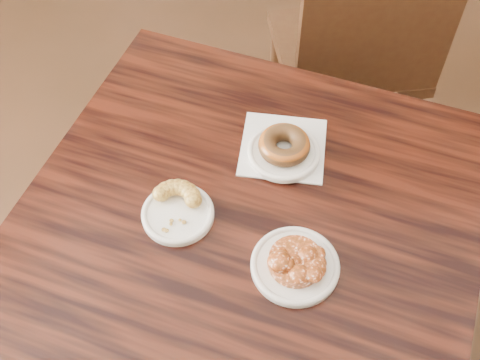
# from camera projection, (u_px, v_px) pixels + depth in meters

# --- Properties ---
(cafe_table) EXTENTS (1.12, 1.12, 0.75)m
(cafe_table) POSITION_uv_depth(u_px,v_px,m) (246.00, 302.00, 1.48)
(cafe_table) COLOR black
(cafe_table) RESTS_ON floor
(chair_far) EXTENTS (0.56, 0.56, 0.90)m
(chair_far) POSITION_uv_depth(u_px,v_px,m) (346.00, 52.00, 1.91)
(chair_far) COLOR black
(chair_far) RESTS_ON floor
(napkin) EXTENTS (0.19, 0.19, 0.00)m
(napkin) POSITION_uv_depth(u_px,v_px,m) (283.00, 147.00, 1.29)
(napkin) COLOR silver
(napkin) RESTS_ON cafe_table
(plate_donut) EXTENTS (0.15, 0.15, 0.01)m
(plate_donut) POSITION_uv_depth(u_px,v_px,m) (283.00, 153.00, 1.27)
(plate_donut) COLOR white
(plate_donut) RESTS_ON napkin
(plate_cruller) EXTENTS (0.14, 0.14, 0.01)m
(plate_cruller) POSITION_uv_depth(u_px,v_px,m) (178.00, 214.00, 1.18)
(plate_cruller) COLOR white
(plate_cruller) RESTS_ON cafe_table
(plate_fritter) EXTENTS (0.17, 0.17, 0.01)m
(plate_fritter) POSITION_uv_depth(u_px,v_px,m) (295.00, 266.00, 1.11)
(plate_fritter) COLOR silver
(plate_fritter) RESTS_ON cafe_table
(glazed_donut) EXTENTS (0.11, 0.11, 0.04)m
(glazed_donut) POSITION_uv_depth(u_px,v_px,m) (284.00, 145.00, 1.25)
(glazed_donut) COLOR maroon
(glazed_donut) RESTS_ON plate_donut
(apple_fritter) EXTENTS (0.14, 0.14, 0.03)m
(apple_fritter) POSITION_uv_depth(u_px,v_px,m) (296.00, 260.00, 1.09)
(apple_fritter) COLOR #4C2008
(apple_fritter) RESTS_ON plate_fritter
(cruller_fragment) EXTENTS (0.12, 0.12, 0.03)m
(cruller_fragment) POSITION_uv_depth(u_px,v_px,m) (177.00, 208.00, 1.16)
(cruller_fragment) COLOR brown
(cruller_fragment) RESTS_ON plate_cruller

